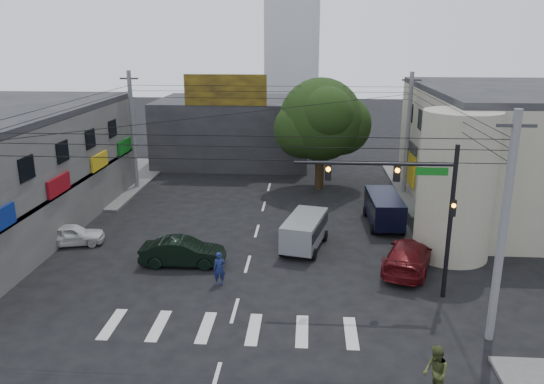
# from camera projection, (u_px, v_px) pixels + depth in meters

# --- Properties ---
(ground) EXTENTS (160.00, 160.00, 0.00)m
(ground) POSITION_uv_depth(u_px,v_px,m) (243.00, 281.00, 26.29)
(ground) COLOR black
(ground) RESTS_ON ground
(sidewalk_far_left) EXTENTS (16.00, 16.00, 0.15)m
(sidewalk_far_left) POSITION_uv_depth(u_px,v_px,m) (58.00, 179.00, 44.71)
(sidewalk_far_left) COLOR #514F4C
(sidewalk_far_left) RESTS_ON ground
(sidewalk_far_right) EXTENTS (16.00, 16.00, 0.15)m
(sidewalk_far_right) POSITION_uv_depth(u_px,v_px,m) (494.00, 187.00, 42.28)
(sidewalk_far_right) COLOR #514F4C
(sidewalk_far_right) RESTS_ON ground
(building_right) EXTENTS (14.00, 18.00, 8.00)m
(building_right) POSITION_uv_depth(u_px,v_px,m) (525.00, 152.00, 36.39)
(building_right) COLOR gray
(building_right) RESTS_ON ground
(corner_column) EXTENTS (4.00, 4.00, 8.00)m
(corner_column) POSITION_uv_depth(u_px,v_px,m) (456.00, 186.00, 28.25)
(corner_column) COLOR gray
(corner_column) RESTS_ON ground
(building_far) EXTENTS (14.00, 10.00, 6.00)m
(building_far) POSITION_uv_depth(u_px,v_px,m) (234.00, 131.00, 50.60)
(building_far) COLOR #232326
(building_far) RESTS_ON ground
(billboard) EXTENTS (7.00, 0.30, 2.60)m
(billboard) POSITION_uv_depth(u_px,v_px,m) (225.00, 90.00, 44.69)
(billboard) COLOR olive
(billboard) RESTS_ON building_far
(street_tree) EXTENTS (6.40, 6.40, 8.70)m
(street_tree) POSITION_uv_depth(u_px,v_px,m) (321.00, 120.00, 40.74)
(street_tree) COLOR black
(street_tree) RESTS_ON ground
(traffic_gantry) EXTENTS (7.10, 0.35, 7.20)m
(traffic_gantry) POSITION_uv_depth(u_px,v_px,m) (414.00, 197.00, 23.44)
(traffic_gantry) COLOR black
(traffic_gantry) RESTS_ON ground
(utility_pole_near_right) EXTENTS (0.32, 0.32, 9.20)m
(utility_pole_near_right) POSITION_uv_depth(u_px,v_px,m) (503.00, 231.00, 19.98)
(utility_pole_near_right) COLOR #59595B
(utility_pole_near_right) RESTS_ON ground
(utility_pole_far_left) EXTENTS (0.32, 0.32, 9.20)m
(utility_pole_far_left) POSITION_uv_depth(u_px,v_px,m) (133.00, 131.00, 41.01)
(utility_pole_far_left) COLOR #59595B
(utility_pole_far_left) RESTS_ON ground
(utility_pole_far_right) EXTENTS (0.32, 0.32, 9.20)m
(utility_pole_far_right) POSITION_uv_depth(u_px,v_px,m) (408.00, 134.00, 39.59)
(utility_pole_far_right) COLOR #59595B
(utility_pole_far_right) RESTS_ON ground
(dark_sedan) EXTENTS (1.71, 4.48, 1.46)m
(dark_sedan) POSITION_uv_depth(u_px,v_px,m) (183.00, 252.00, 27.92)
(dark_sedan) COLOR black
(dark_sedan) RESTS_ON ground
(white_compact) EXTENTS (3.26, 4.38, 1.25)m
(white_compact) POSITION_uv_depth(u_px,v_px,m) (71.00, 235.00, 30.66)
(white_compact) COLOR silver
(white_compact) RESTS_ON ground
(maroon_sedan) EXTENTS (5.45, 6.62, 1.53)m
(maroon_sedan) POSITION_uv_depth(u_px,v_px,m) (409.00, 256.00, 27.38)
(maroon_sedan) COLOR #500B0F
(maroon_sedan) RESTS_ON ground
(silver_minivan) EXTENTS (5.11, 3.71, 1.86)m
(silver_minivan) POSITION_uv_depth(u_px,v_px,m) (304.00, 233.00, 30.08)
(silver_minivan) COLOR gray
(silver_minivan) RESTS_ON ground
(navy_van) EXTENTS (5.07, 2.22, 1.98)m
(navy_van) POSITION_uv_depth(u_px,v_px,m) (384.00, 210.00, 33.80)
(navy_van) COLOR black
(navy_van) RESTS_ON ground
(traffic_officer) EXTENTS (0.75, 0.61, 1.66)m
(traffic_officer) POSITION_uv_depth(u_px,v_px,m) (219.00, 269.00, 25.67)
(traffic_officer) COLOR #161E4D
(traffic_officer) RESTS_ON ground
(pedestrian_olive) EXTENTS (1.18, 1.05, 1.92)m
(pedestrian_olive) POSITION_uv_depth(u_px,v_px,m) (436.00, 373.00, 17.51)
(pedestrian_olive) COLOR #3F4721
(pedestrian_olive) RESTS_ON ground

